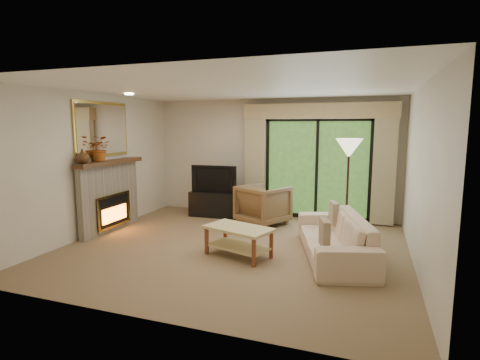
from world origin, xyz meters
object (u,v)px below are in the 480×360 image
(media_console, at_px, (216,204))
(coffee_table, at_px, (239,242))
(sofa, at_px, (334,236))
(armchair, at_px, (263,205))

(media_console, bearing_deg, coffee_table, -62.35)
(media_console, distance_m, sofa, 3.32)
(media_console, relative_size, coffee_table, 1.08)
(armchair, relative_size, coffee_table, 0.87)
(sofa, relative_size, coffee_table, 2.14)
(media_console, relative_size, sofa, 0.50)
(armchair, height_order, coffee_table, armchair)
(armchair, relative_size, sofa, 0.41)
(armchair, xyz_separation_m, sofa, (1.57, -1.51, -0.09))
(armchair, xyz_separation_m, coffee_table, (0.17, -1.98, -0.18))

